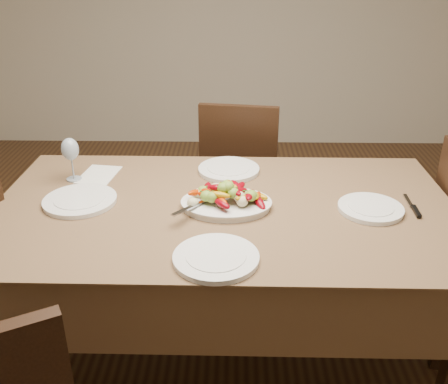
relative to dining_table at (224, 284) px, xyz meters
name	(u,v)px	position (x,y,z in m)	size (l,w,h in m)	color
dining_table	(224,284)	(0.00, 0.00, 0.00)	(1.84, 1.04, 0.76)	brown
chair_far	(242,175)	(0.09, 0.94, 0.10)	(0.42, 0.42, 0.95)	black
serving_platter	(226,205)	(0.01, -0.01, 0.39)	(0.34, 0.25, 0.02)	white
roasted_vegetables	(226,192)	(0.01, -0.01, 0.45)	(0.28, 0.19, 0.09)	#6E020B
serving_spoon	(209,201)	(-0.06, -0.05, 0.43)	(0.28, 0.06, 0.03)	#9EA0A8
plate_left	(80,201)	(-0.58, 0.02, 0.39)	(0.29, 0.29, 0.02)	white
plate_right	(371,209)	(0.57, -0.03, 0.39)	(0.25, 0.25, 0.02)	white
plate_far	(229,170)	(0.02, 0.34, 0.39)	(0.28, 0.28, 0.02)	white
plate_near	(216,258)	(-0.02, -0.38, 0.39)	(0.28, 0.28, 0.02)	white
wine_glass	(71,158)	(-0.67, 0.24, 0.48)	(0.08, 0.08, 0.20)	#8C99A5
menu_card	(99,175)	(-0.57, 0.29, 0.38)	(0.15, 0.21, 0.00)	silver
table_knife	(412,207)	(0.74, 0.00, 0.38)	(0.02, 0.20, 0.01)	#9EA0A8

